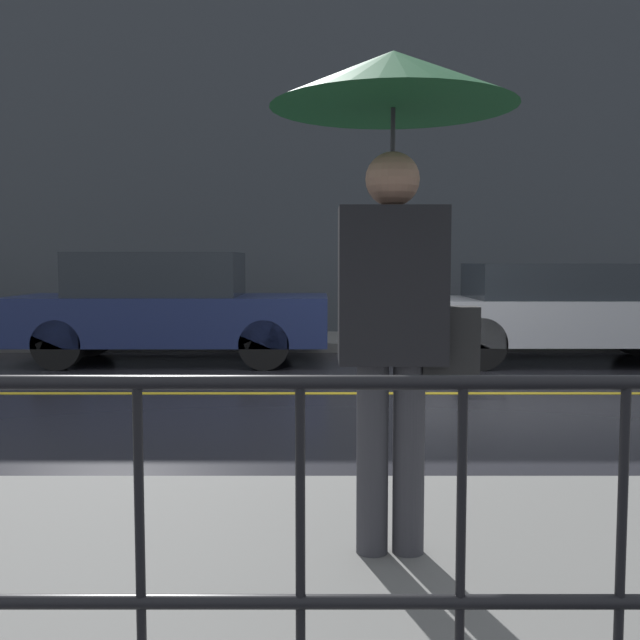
{
  "coord_description": "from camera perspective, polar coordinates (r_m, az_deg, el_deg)",
  "views": [
    {
      "loc": [
        -1.11,
        -7.91,
        1.41
      ],
      "look_at": [
        -1.1,
        -1.76,
        0.93
      ],
      "focal_mm": 42.0,
      "sensor_mm": 36.0,
      "label": 1
    }
  ],
  "objects": [
    {
      "name": "sidewalk_near",
      "position": [
        3.4,
        20.18,
        -18.96
      ],
      "size": [
        28.0,
        2.83,
        0.14
      ],
      "color": "#60605E",
      "rests_on": "ground_plane"
    },
    {
      "name": "car_silver",
      "position": [
        10.96,
        17.79,
        0.67
      ],
      "size": [
        4.34,
        1.79,
        1.38
      ],
      "color": "#B2B5BA",
      "rests_on": "ground_plane"
    },
    {
      "name": "building_storefront",
      "position": [
        13.81,
        4.63,
        12.69
      ],
      "size": [
        28.0,
        0.3,
        6.77
      ],
      "color": "#383D42",
      "rests_on": "ground_plane"
    },
    {
      "name": "sidewalk_far",
      "position": [
        12.6,
        4.96,
        -1.63
      ],
      "size": [
        28.0,
        1.99,
        0.14
      ],
      "color": "#60605E",
      "rests_on": "ground_plane"
    },
    {
      "name": "car_navy",
      "position": [
        10.64,
        -11.61,
        0.97
      ],
      "size": [
        4.33,
        1.7,
        1.53
      ],
      "color": "#19234C",
      "rests_on": "ground_plane"
    },
    {
      "name": "pedestrian",
      "position": [
        3.21,
        5.55,
        11.69
      ],
      "size": [
        1.03,
        1.03,
        2.13
      ],
      "color": "#333338",
      "rests_on": "sidewalk_near"
    },
    {
      "name": "lane_marking",
      "position": [
        8.11,
        7.83,
        -5.54
      ],
      "size": [
        25.2,
        0.12,
        0.01
      ],
      "color": "gold",
      "rests_on": "ground_plane"
    },
    {
      "name": "ground_plane",
      "position": [
        8.11,
        7.83,
        -5.57
      ],
      "size": [
        80.0,
        80.0,
        0.0
      ],
      "primitive_type": "plane",
      "color": "black"
    }
  ]
}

